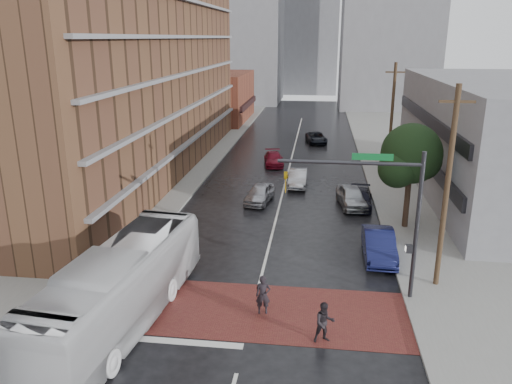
% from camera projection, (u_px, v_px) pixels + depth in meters
% --- Properties ---
extents(ground, '(160.00, 160.00, 0.00)m').
position_uv_depth(ground, '(251.00, 317.00, 22.30)').
color(ground, black).
rests_on(ground, ground).
extents(crosswalk, '(14.00, 5.00, 0.02)m').
position_uv_depth(crosswalk, '(253.00, 311.00, 22.77)').
color(crosswalk, maroon).
rests_on(crosswalk, ground).
extents(sidewalk_west, '(9.00, 90.00, 0.15)m').
position_uv_depth(sidewalk_west, '(167.00, 168.00, 47.35)').
color(sidewalk_west, gray).
rests_on(sidewalk_west, ground).
extents(sidewalk_east, '(9.00, 90.00, 0.15)m').
position_uv_depth(sidewalk_east, '(416.00, 176.00, 44.58)').
color(sidewalk_east, gray).
rests_on(sidewalk_east, ground).
extents(apartment_block, '(10.00, 44.00, 28.00)m').
position_uv_depth(apartment_block, '(127.00, 12.00, 42.58)').
color(apartment_block, brown).
rests_on(apartment_block, ground).
extents(storefront_west, '(8.00, 16.00, 7.00)m').
position_uv_depth(storefront_west, '(220.00, 97.00, 73.87)').
color(storefront_west, brown).
rests_on(storefront_west, ground).
extents(building_east, '(11.00, 26.00, 9.00)m').
position_uv_depth(building_east, '(501.00, 140.00, 37.92)').
color(building_east, gray).
rests_on(building_east, ground).
extents(distant_tower_west, '(18.00, 16.00, 32.00)m').
position_uv_depth(distant_tower_west, '(233.00, 15.00, 93.14)').
color(distant_tower_west, gray).
rests_on(distant_tower_west, ground).
extents(distant_tower_east, '(16.00, 14.00, 36.00)m').
position_uv_depth(distant_tower_east, '(392.00, 0.00, 83.48)').
color(distant_tower_east, gray).
rests_on(distant_tower_east, ground).
extents(distant_tower_center, '(12.00, 10.00, 24.00)m').
position_uv_depth(distant_tower_center, '(310.00, 37.00, 108.74)').
color(distant_tower_center, gray).
rests_on(distant_tower_center, ground).
extents(street_tree, '(4.20, 4.10, 6.90)m').
position_uv_depth(street_tree, '(411.00, 158.00, 31.27)').
color(street_tree, '#332319').
rests_on(street_tree, ground).
extents(signal_mast, '(6.50, 0.30, 7.20)m').
position_uv_depth(signal_mast, '(386.00, 204.00, 22.56)').
color(signal_mast, '#2D2D33').
rests_on(signal_mast, ground).
extents(utility_pole_near, '(1.60, 0.26, 10.00)m').
position_uv_depth(utility_pole_near, '(447.00, 188.00, 23.51)').
color(utility_pole_near, '#473321').
rests_on(utility_pole_near, ground).
extents(utility_pole_far, '(1.60, 0.26, 10.00)m').
position_uv_depth(utility_pole_far, '(391.00, 121.00, 42.45)').
color(utility_pole_far, '#473321').
rests_on(utility_pole_far, ground).
extents(transit_bus, '(4.10, 12.65, 3.46)m').
position_uv_depth(transit_bus, '(119.00, 288.00, 21.24)').
color(transit_bus, silver).
rests_on(transit_bus, ground).
extents(pedestrian_a, '(0.71, 0.51, 1.82)m').
position_uv_depth(pedestrian_a, '(263.00, 295.00, 22.33)').
color(pedestrian_a, black).
rests_on(pedestrian_a, ground).
extents(pedestrian_b, '(1.01, 0.88, 1.76)m').
position_uv_depth(pedestrian_b, '(324.00, 323.00, 20.23)').
color(pedestrian_b, black).
rests_on(pedestrian_b, ground).
extents(car_travel_a, '(2.27, 4.30, 1.39)m').
position_uv_depth(car_travel_a, '(260.00, 194.00, 37.54)').
color(car_travel_a, '#B0B1B8').
rests_on(car_travel_a, ground).
extents(car_travel_b, '(1.52, 4.22, 1.38)m').
position_uv_depth(car_travel_b, '(298.00, 178.00, 41.74)').
color(car_travel_b, '#AFB1B7').
rests_on(car_travel_b, ground).
extents(car_travel_c, '(2.40, 4.51, 1.24)m').
position_uv_depth(car_travel_c, '(274.00, 159.00, 48.60)').
color(car_travel_c, maroon).
rests_on(car_travel_c, ground).
extents(suv_travel, '(2.86, 4.86, 1.27)m').
position_uv_depth(suv_travel, '(316.00, 138.00, 58.76)').
color(suv_travel, black).
rests_on(suv_travel, ground).
extents(car_parked_near, '(1.69, 4.78, 1.57)m').
position_uv_depth(car_parked_near, '(379.00, 245.00, 28.03)').
color(car_parked_near, '#131744').
rests_on(car_parked_near, ground).
extents(car_parked_mid, '(2.02, 4.33, 1.22)m').
position_uv_depth(car_parked_mid, '(360.00, 199.00, 36.57)').
color(car_parked_mid, black).
rests_on(car_parked_mid, ground).
extents(car_parked_far, '(2.45, 4.67, 1.51)m').
position_uv_depth(car_parked_far, '(352.00, 197.00, 36.60)').
color(car_parked_far, '#9FA3A7').
rests_on(car_parked_far, ground).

